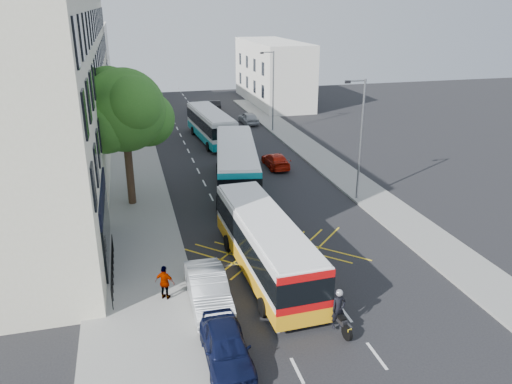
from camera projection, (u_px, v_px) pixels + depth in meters
ground at (344, 312)px, 21.68m from camera, size 120.00×120.00×0.00m
pavement_left at (133, 204)px, 33.18m from camera, size 5.00×70.00×0.15m
pavement_right at (354, 183)px, 37.01m from camera, size 3.00×70.00×0.15m
terrace_main at (47, 85)px, 38.08m from camera, size 8.30×45.00×13.50m
terrace_far at (78, 64)px, 66.29m from camera, size 8.00×20.00×10.00m
building_right at (273, 72)px, 66.29m from camera, size 6.00×18.00×8.00m
street_tree at (124, 111)px, 30.95m from camera, size 6.30×5.70×8.80m
lamp_near at (360, 134)px, 32.37m from camera, size 1.45×0.15×8.00m
lamp_far at (272, 87)px, 50.46m from camera, size 1.45×0.15×8.00m
railings at (112, 267)px, 23.90m from camera, size 0.08×5.60×1.14m
bus_near at (265, 244)px, 24.30m from camera, size 2.90×10.62×2.96m
bus_mid at (237, 166)px, 35.47m from camera, size 4.81×12.01×3.29m
bus_far at (211, 125)px, 48.14m from camera, size 3.22×10.60×2.94m
motorbike at (338, 311)px, 20.19m from camera, size 0.74×2.13×1.90m
parked_car_blue at (226, 346)px, 18.41m from camera, size 1.70×4.12×1.40m
parked_car_silver at (208, 290)px, 21.92m from camera, size 1.64×4.66×1.53m
red_hatchback at (276, 160)px, 40.63m from camera, size 1.63×3.98×1.15m
distant_car_grey at (205, 108)px, 60.28m from camera, size 2.44×5.22×1.44m
distant_car_silver at (249, 118)px, 55.34m from camera, size 1.75×3.96×1.33m
distant_car_dark at (215, 105)px, 62.40m from camera, size 1.69×3.87×1.24m
pedestrian_far at (165, 283)px, 22.12m from camera, size 1.01×0.84×1.62m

